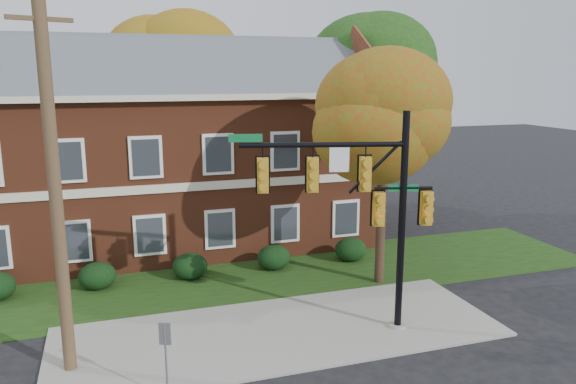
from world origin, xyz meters
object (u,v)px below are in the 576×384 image
object	(u,v)px
hedge_left	(97,276)
sign_post	(166,348)
traffic_signal	(363,198)
hedge_right	(274,258)
hedge_center	(190,266)
utility_pole	(55,189)
tree_far_rear	(175,60)
hedge_far_right	(351,250)
tree_near_right	(392,112)
tree_right_rear	(380,72)
apartment_building	(170,140)

from	to	relation	value
hedge_left	sign_post	bearing A→B (deg)	-78.44
hedge_left	traffic_signal	bearing A→B (deg)	-38.28
hedge_right	hedge_center	bearing A→B (deg)	180.00
hedge_left	utility_pole	distance (m)	7.68
tree_far_rear	traffic_signal	distance (m)	20.14
hedge_center	hedge_far_right	distance (m)	7.00
hedge_left	utility_pole	world-z (taller)	utility_pole
traffic_signal	sign_post	distance (m)	7.20
hedge_far_right	tree_near_right	xyz separation A→B (m)	(0.22, -2.83, 6.14)
tree_near_right	sign_post	size ratio (longest dim) A/B	4.13
tree_far_rear	hedge_far_right	bearing A→B (deg)	-66.63
hedge_center	hedge_far_right	xyz separation A→B (m)	(7.00, 0.00, 0.00)
hedge_far_right	utility_pole	bearing A→B (deg)	-151.45
hedge_right	hedge_left	bearing A→B (deg)	180.00
hedge_left	tree_right_rear	distance (m)	17.74
hedge_right	tree_near_right	world-z (taller)	tree_near_right
apartment_building	hedge_left	bearing A→B (deg)	-123.67
apartment_building	tree_far_rear	distance (m)	8.84
hedge_right	hedge_far_right	xyz separation A→B (m)	(3.50, 0.00, 0.00)
hedge_right	hedge_far_right	size ratio (longest dim) A/B	1.00
tree_near_right	tree_far_rear	world-z (taller)	tree_far_rear
apartment_building	hedge_left	size ratio (longest dim) A/B	13.43
hedge_right	tree_near_right	bearing A→B (deg)	-37.28
apartment_building	tree_far_rear	world-z (taller)	tree_far_rear
tree_right_rear	traffic_signal	bearing A→B (deg)	-118.95
hedge_right	utility_pole	size ratio (longest dim) A/B	0.14
hedge_right	sign_post	size ratio (longest dim) A/B	0.67
hedge_right	sign_post	bearing A→B (deg)	-122.45
tree_near_right	utility_pole	xyz separation A→B (m)	(-11.42, -3.26, -1.52)
tree_near_right	traffic_signal	distance (m)	5.00
apartment_building	hedge_center	world-z (taller)	apartment_building
hedge_right	traffic_signal	size ratio (longest dim) A/B	0.20
hedge_far_right	tree_far_rear	world-z (taller)	tree_far_rear
hedge_center	traffic_signal	size ratio (longest dim) A/B	0.20
tree_right_rear	tree_far_rear	world-z (taller)	tree_far_rear
tree_far_rear	hedge_left	bearing A→B (deg)	-110.29
hedge_far_right	tree_right_rear	bearing A→B (deg)	54.77
apartment_building	hedge_far_right	xyz separation A→B (m)	(7.00, -5.25, -4.46)
sign_post	tree_far_rear	bearing A→B (deg)	105.81
apartment_building	tree_far_rear	size ratio (longest dim) A/B	1.63
utility_pole	tree_right_rear	bearing A→B (deg)	16.53
traffic_signal	hedge_left	bearing A→B (deg)	155.63
hedge_left	hedge_center	distance (m)	3.50
tree_right_rear	tree_far_rear	size ratio (longest dim) A/B	0.92
sign_post	hedge_center	bearing A→B (deg)	101.98
traffic_signal	utility_pole	xyz separation A→B (m)	(-8.66, 0.19, 0.81)
utility_pole	traffic_signal	bearing A→B (deg)	-22.92
apartment_building	hedge_left	xyz separation A→B (m)	(-3.50, -5.25, -4.46)
apartment_building	hedge_center	size ratio (longest dim) A/B	13.43
traffic_signal	sign_post	size ratio (longest dim) A/B	3.36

